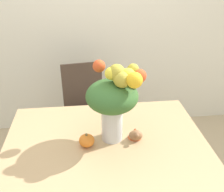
% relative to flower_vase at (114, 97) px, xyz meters
% --- Properties ---
extents(wall_back, '(8.00, 0.06, 2.70)m').
position_rel_flower_vase_xyz_m(wall_back, '(-0.06, 1.38, 0.27)').
color(wall_back, silver).
rests_on(wall_back, ground_plane).
extents(dining_table, '(1.34, 1.15, 0.77)m').
position_rel_flower_vase_xyz_m(dining_table, '(-0.06, -0.12, -0.40)').
color(dining_table, tan).
rests_on(dining_table, ground_plane).
extents(flower_vase, '(0.38, 0.35, 0.53)m').
position_rel_flower_vase_xyz_m(flower_vase, '(0.00, 0.00, 0.00)').
color(flower_vase, silver).
rests_on(flower_vase, dining_table).
extents(pumpkin, '(0.10, 0.10, 0.09)m').
position_rel_flower_vase_xyz_m(pumpkin, '(-0.18, -0.06, -0.27)').
color(pumpkin, orange).
rests_on(pumpkin, dining_table).
extents(turkey_figurine, '(0.09, 0.12, 0.08)m').
position_rel_flower_vase_xyz_m(turkey_figurine, '(0.14, -0.02, -0.27)').
color(turkey_figurine, '#936642').
rests_on(turkey_figurine, dining_table).
extents(dining_chair_near_window, '(0.47, 0.47, 0.96)m').
position_rel_flower_vase_xyz_m(dining_chair_near_window, '(-0.19, 0.83, -0.59)').
color(dining_chair_near_window, '#47382D').
rests_on(dining_chair_near_window, ground_plane).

